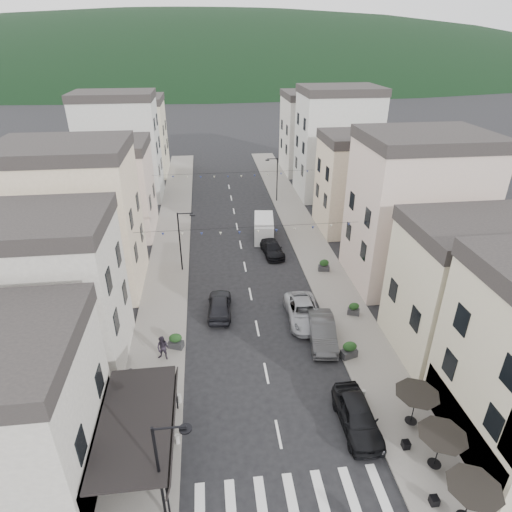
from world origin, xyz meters
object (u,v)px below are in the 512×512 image
Objects in this scene: parked_car_b at (322,331)px; pedestrian_a at (133,381)px; parked_car_a at (357,416)px; parked_car_d at (272,248)px; pedestrian_b at (163,348)px; parked_car_e at (220,305)px; parked_car_c at (304,312)px; delivery_van at (264,227)px.

parked_car_b is 2.80× the size of pedestrian_a.
parked_car_a and parked_car_b have the same top height.
pedestrian_b reaches higher than parked_car_d.
parked_car_b reaches higher than parked_car_e.
parked_car_c is 11.79m from parked_car_d.
parked_car_b is 14.55m from parked_car_d.
parked_car_b is at bearing 18.66° from pedestrian_a.
parked_car_d is at bearing -78.93° from delivery_van.
pedestrian_b is at bearing -168.28° from parked_car_b.
parked_car_a is 2.71× the size of pedestrian_a.
parked_car_c is at bearing 30.32° from pedestrian_a.
parked_car_a is 0.90× the size of parked_car_c.
parked_car_d is at bearing 60.20° from pedestrian_a.
parked_car_a is 2.65× the size of pedestrian_b.
parked_car_e reaches higher than parked_car_d.
parked_car_b reaches higher than parked_car_d.
parked_car_b is at bearing 89.82° from parked_car_a.
parked_car_b reaches higher than parked_car_c.
parked_car_a is at bearing -12.69° from pedestrian_b.
parked_car_b is 18.77m from delivery_van.
pedestrian_b is at bearing -128.82° from parked_car_d.
pedestrian_b is (-10.01, -15.25, 0.38)m from parked_car_d.
pedestrian_b is (-10.73, -3.48, 0.29)m from parked_car_c.
pedestrian_a is at bearing -156.37° from parked_car_b.
pedestrian_a is (-13.22, -3.73, 0.19)m from parked_car_b.
parked_car_c is 11.28m from pedestrian_b.
parked_car_d is (-1.53, 14.47, -0.17)m from parked_car_b.
parked_car_e is 6.69m from pedestrian_b.
delivery_van is 2.92× the size of pedestrian_b.
pedestrian_b is at bearing 63.34° from pedestrian_a.
pedestrian_b is (-4.14, -5.24, 0.26)m from parked_car_e.
parked_car_e is (-7.40, 4.47, -0.05)m from parked_car_b.
parked_car_d is (-1.53, 22.41, -0.17)m from parked_car_a.
pedestrian_a is 3.40m from pedestrian_b.
parked_car_a is 1.07× the size of parked_car_d.
parked_car_a is at bearing -84.10° from parked_car_c.
delivery_van is at bearing 82.60° from pedestrian_b.
parked_car_d is at bearing 75.85° from pedestrian_b.
parked_car_d is 2.48× the size of pedestrian_b.
delivery_van is at bearing 93.76° from parked_car_a.
parked_car_b is 1.10× the size of parked_car_e.
parked_car_d is at bearing 93.74° from parked_car_a.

